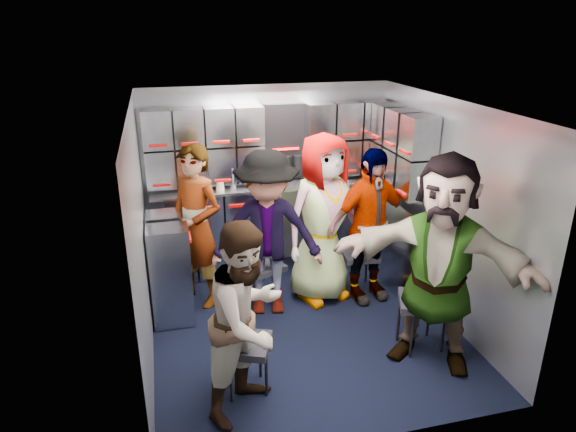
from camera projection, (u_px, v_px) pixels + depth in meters
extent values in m
plane|color=black|center=(303.00, 325.00, 4.95)|extent=(3.00, 3.00, 0.00)
cube|color=#989DA6|center=(268.00, 177.00, 5.92)|extent=(2.80, 0.04, 2.10)
cube|color=#989DA6|center=(141.00, 240.00, 4.25)|extent=(0.04, 3.00, 2.10)
cube|color=#989DA6|center=(445.00, 211.00, 4.89)|extent=(0.04, 3.00, 2.10)
cube|color=silver|center=(305.00, 105.00, 4.19)|extent=(2.80, 3.00, 0.02)
cube|color=#999EA8|center=(273.00, 228.00, 5.93)|extent=(2.68, 0.38, 0.99)
cube|color=#999EA8|center=(170.00, 267.00, 5.00)|extent=(0.38, 0.76, 0.99)
cube|color=#B1B3B8|center=(272.00, 185.00, 5.75)|extent=(2.68, 0.42, 0.03)
cube|color=#999EA8|center=(271.00, 143.00, 5.63)|extent=(2.68, 0.28, 0.82)
cube|color=#999EA8|center=(401.00, 150.00, 5.33)|extent=(0.28, 1.00, 0.82)
cube|color=#999EA8|center=(398.00, 240.00, 5.60)|extent=(0.28, 1.20, 1.00)
cube|color=#980704|center=(276.00, 203.00, 5.61)|extent=(2.60, 0.02, 0.03)
cube|color=black|center=(245.00, 345.00, 3.95)|extent=(0.48, 0.47, 0.06)
cylinder|color=black|center=(231.00, 380.00, 3.89)|extent=(0.02, 0.02, 0.40)
cylinder|color=black|center=(266.00, 375.00, 3.96)|extent=(0.02, 0.02, 0.40)
cylinder|color=black|center=(226.00, 361.00, 4.11)|extent=(0.02, 0.02, 0.40)
cylinder|color=black|center=(260.00, 356.00, 4.17)|extent=(0.02, 0.02, 0.40)
cube|color=black|center=(264.00, 267.00, 5.23)|extent=(0.46, 0.44, 0.06)
cylinder|color=black|center=(254.00, 292.00, 5.17)|extent=(0.02, 0.02, 0.38)
cylinder|color=black|center=(279.00, 288.00, 5.23)|extent=(0.02, 0.02, 0.38)
cylinder|color=black|center=(250.00, 281.00, 5.38)|extent=(0.02, 0.02, 0.38)
cylinder|color=black|center=(274.00, 278.00, 5.44)|extent=(0.02, 0.02, 0.38)
cube|color=black|center=(317.00, 253.00, 5.49)|extent=(0.48, 0.47, 0.06)
cylinder|color=black|center=(307.00, 278.00, 5.43)|extent=(0.02, 0.02, 0.40)
cylinder|color=black|center=(332.00, 275.00, 5.49)|extent=(0.02, 0.02, 0.40)
cylinder|color=black|center=(301.00, 268.00, 5.64)|extent=(0.02, 0.02, 0.40)
cylinder|color=black|center=(325.00, 265.00, 5.71)|extent=(0.02, 0.02, 0.40)
cube|color=black|center=(360.00, 255.00, 5.47)|extent=(0.40, 0.38, 0.06)
cylinder|color=black|center=(351.00, 279.00, 5.41)|extent=(0.02, 0.02, 0.39)
cylinder|color=black|center=(375.00, 276.00, 5.48)|extent=(0.02, 0.02, 0.39)
cylinder|color=black|center=(343.00, 269.00, 5.62)|extent=(0.02, 0.02, 0.39)
cylinder|color=black|center=(366.00, 267.00, 5.69)|extent=(0.02, 0.02, 0.39)
cube|color=black|center=(423.00, 302.00, 4.47)|extent=(0.52, 0.51, 0.06)
cylinder|color=black|center=(412.00, 336.00, 4.40)|extent=(0.03, 0.03, 0.43)
cylinder|color=black|center=(444.00, 331.00, 4.47)|extent=(0.03, 0.03, 0.43)
cylinder|color=black|center=(399.00, 320.00, 4.64)|extent=(0.03, 0.03, 0.43)
cylinder|color=black|center=(429.00, 316.00, 4.71)|extent=(0.03, 0.03, 0.43)
imported|color=black|center=(196.00, 227.00, 5.08)|extent=(0.71, 0.71, 1.66)
imported|color=black|center=(248.00, 319.00, 3.67)|extent=(0.92, 0.92, 1.50)
imported|color=black|center=(267.00, 235.00, 4.91)|extent=(1.17, 0.81, 1.66)
imported|color=black|center=(323.00, 219.00, 5.16)|extent=(0.98, 0.78, 1.76)
imported|color=black|center=(368.00, 226.00, 5.17)|extent=(1.00, 0.57, 1.61)
imported|color=black|center=(440.00, 263.00, 4.14)|extent=(1.67, 1.48, 1.83)
cylinder|color=white|center=(233.00, 178.00, 5.55)|extent=(0.06, 0.06, 0.24)
cylinder|color=white|center=(273.00, 174.00, 5.65)|extent=(0.07, 0.07, 0.28)
cylinder|color=white|center=(330.00, 170.00, 5.80)|extent=(0.07, 0.07, 0.25)
cylinder|color=tan|center=(220.00, 186.00, 5.53)|extent=(0.09, 0.09, 0.10)
cylinder|color=tan|center=(369.00, 174.00, 5.93)|extent=(0.07, 0.07, 0.11)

